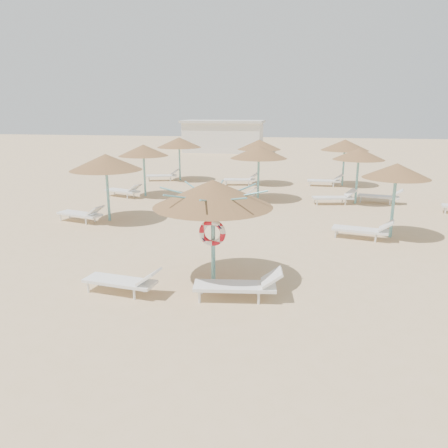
# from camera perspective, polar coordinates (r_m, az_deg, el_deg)

# --- Properties ---
(ground) EXTENTS (120.00, 120.00, 0.00)m
(ground) POSITION_cam_1_polar(r_m,az_deg,el_deg) (12.00, -1.91, -6.92)
(ground) COLOR tan
(ground) RESTS_ON ground
(main_palapa) EXTENTS (3.05, 3.05, 2.73)m
(main_palapa) POSITION_cam_1_polar(r_m,az_deg,el_deg) (10.99, -1.47, 3.96)
(main_palapa) COLOR #66AEB1
(main_palapa) RESTS_ON ground
(lounger_main_a) EXTENTS (2.02, 0.85, 0.71)m
(lounger_main_a) POSITION_cam_1_polar(r_m,az_deg,el_deg) (11.12, -12.86, -7.24)
(lounger_main_a) COLOR white
(lounger_main_a) RESTS_ON ground
(lounger_main_b) EXTENTS (2.17, 0.90, 0.77)m
(lounger_main_b) POSITION_cam_1_polar(r_m,az_deg,el_deg) (10.54, 2.20, -7.96)
(lounger_main_b) COLOR white
(lounger_main_b) RESTS_ON ground
(palapa_field) EXTENTS (20.53, 13.52, 2.72)m
(palapa_field) POSITION_cam_1_polar(r_m,az_deg,el_deg) (21.57, 8.28, 9.01)
(palapa_field) COLOR #66AEB1
(palapa_field) RESTS_ON ground
(service_hut) EXTENTS (8.40, 4.40, 3.25)m
(service_hut) POSITION_cam_1_polar(r_m,az_deg,el_deg) (46.73, -0.08, 11.42)
(service_hut) COLOR silver
(service_hut) RESTS_ON ground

